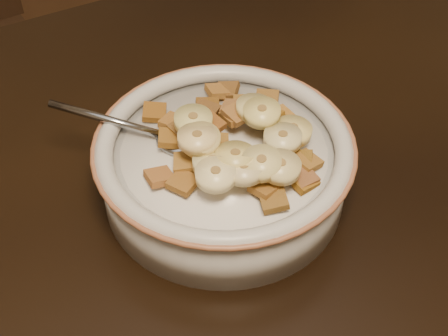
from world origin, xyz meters
TOP-DOWN VIEW (x-y plane):
  - cereal_bowl at (0.17, 0.09)m, footprint 0.21×0.21m
  - milk at (0.17, 0.09)m, footprint 0.17×0.17m
  - spoon at (0.15, 0.11)m, footprint 0.06×0.06m
  - cereal_square_0 at (0.15, 0.11)m, footprint 0.02×0.02m
  - cereal_square_1 at (0.14, 0.11)m, footprint 0.03×0.03m
  - cereal_square_2 at (0.16, 0.08)m, footprint 0.03×0.03m
  - cereal_square_3 at (0.19, 0.04)m, footprint 0.03×0.03m
  - cereal_square_4 at (0.20, 0.15)m, footprint 0.02×0.02m
  - cereal_square_5 at (0.23, 0.12)m, footprint 0.03×0.03m
  - cereal_square_6 at (0.17, 0.10)m, footprint 0.02×0.02m
  - cereal_square_7 at (0.23, 0.07)m, footprint 0.02×0.02m
  - cereal_square_8 at (0.21, 0.15)m, footprint 0.03×0.03m
  - cereal_square_9 at (0.13, 0.08)m, footprint 0.03×0.03m
  - cereal_square_10 at (0.22, 0.09)m, footprint 0.03×0.03m
  - cereal_square_11 at (0.21, 0.12)m, footprint 0.03×0.03m
  - cereal_square_12 at (0.22, 0.03)m, footprint 0.02×0.02m
  - cereal_square_13 at (0.18, 0.13)m, footprint 0.03×0.03m
  - cereal_square_14 at (0.12, 0.06)m, footprint 0.03×0.03m
  - cereal_square_15 at (0.21, 0.02)m, footprint 0.02×0.02m
  - cereal_square_16 at (0.11, 0.08)m, footprint 0.02×0.02m
  - cereal_square_17 at (0.20, 0.03)m, footprint 0.02×0.02m
  - cereal_square_18 at (0.18, 0.12)m, footprint 0.03×0.03m
  - cereal_square_19 at (0.19, 0.10)m, footprint 0.02×0.02m
  - cereal_square_20 at (0.15, 0.13)m, footprint 0.03×0.03m
  - cereal_square_21 at (0.22, 0.04)m, footprint 0.03×0.03m
  - cereal_square_22 at (0.17, 0.03)m, footprint 0.02×0.02m
  - cereal_square_23 at (0.20, 0.11)m, footprint 0.03×0.03m
  - cereal_square_24 at (0.19, 0.10)m, footprint 0.02×0.02m
  - cereal_square_25 at (0.23, 0.09)m, footprint 0.02×0.02m
  - cereal_square_26 at (0.17, 0.01)m, footprint 0.03×0.03m
  - cereal_square_27 at (0.21, 0.02)m, footprint 0.02×0.02m
  - cereal_square_28 at (0.14, 0.15)m, footprint 0.03×0.03m
  - banana_slice_0 at (0.21, 0.06)m, footprint 0.03×0.03m
  - banana_slice_1 at (0.16, 0.04)m, footprint 0.03×0.03m
  - banana_slice_2 at (0.14, 0.04)m, footprint 0.04×0.04m
  - banana_slice_3 at (0.21, 0.09)m, footprint 0.04×0.04m
  - banana_slice_4 at (0.15, 0.10)m, footprint 0.04×0.04m
  - banana_slice_5 at (0.19, 0.03)m, footprint 0.04×0.04m
  - banana_slice_6 at (0.16, 0.05)m, footprint 0.04×0.04m
  - banana_slice_7 at (0.21, 0.08)m, footprint 0.04×0.04m
  - banana_slice_8 at (0.14, 0.08)m, footprint 0.04×0.04m
  - banana_slice_9 at (0.15, 0.06)m, footprint 0.04×0.04m
  - banana_slice_10 at (0.15, 0.08)m, footprint 0.04×0.04m
  - banana_slice_11 at (0.18, 0.04)m, footprint 0.04×0.04m
  - banana_slice_12 at (0.22, 0.06)m, footprint 0.04×0.04m

SIDE VIEW (x-z plane):
  - cereal_bowl at x=0.17m, z-range 0.75..0.80m
  - milk at x=0.17m, z-range 0.80..0.80m
  - spoon at x=0.15m, z-range 0.80..0.81m
  - cereal_square_27 at x=0.21m, z-range 0.80..0.81m
  - cereal_square_8 at x=0.21m, z-range 0.80..0.81m
  - cereal_square_7 at x=0.23m, z-range 0.80..0.81m
  - cereal_square_17 at x=0.20m, z-range 0.80..0.81m
  - cereal_square_15 at x=0.21m, z-range 0.80..0.81m
  - cereal_square_5 at x=0.23m, z-range 0.80..0.81m
  - cereal_square_21 at x=0.22m, z-range 0.80..0.81m
  - cereal_square_28 at x=0.14m, z-range 0.80..0.81m
  - cereal_square_4 at x=0.20m, z-range 0.80..0.81m
  - cereal_square_11 at x=0.21m, z-range 0.80..0.81m
  - cereal_square_25 at x=0.23m, z-range 0.80..0.81m
  - cereal_square_16 at x=0.11m, z-range 0.80..0.81m
  - cereal_square_12 at x=0.22m, z-range 0.80..0.81m
  - cereal_square_26 at x=0.17m, z-range 0.80..0.81m
  - cereal_square_3 at x=0.19m, z-range 0.80..0.82m
  - cereal_square_14 at x=0.12m, z-range 0.81..0.81m
  - cereal_square_22 at x=0.17m, z-range 0.80..0.82m
  - cereal_square_20 at x=0.15m, z-range 0.81..0.81m
  - cereal_square_13 at x=0.18m, z-range 0.81..0.82m
  - cereal_square_1 at x=0.14m, z-range 0.81..0.82m
  - cereal_square_9 at x=0.13m, z-range 0.81..0.82m
  - cereal_square_10 at x=0.22m, z-range 0.81..0.82m
  - cereal_square_0 at x=0.15m, z-range 0.81..0.82m
  - cereal_square_19 at x=0.19m, z-range 0.81..0.82m
  - cereal_square_23 at x=0.20m, z-range 0.81..0.82m
  - cereal_square_18 at x=0.18m, z-range 0.81..0.82m
  - banana_slice_12 at x=0.22m, z-range 0.81..0.82m
  - cereal_square_24 at x=0.19m, z-range 0.81..0.82m
  - banana_slice_0 at x=0.21m, z-range 0.82..0.83m
  - cereal_square_2 at x=0.16m, z-range 0.82..0.83m
  - banana_slice_5 at x=0.19m, z-range 0.82..0.83m
  - banana_slice_9 at x=0.15m, z-range 0.82..0.83m
  - banana_slice_1 at x=0.16m, z-range 0.82..0.83m
  - cereal_square_6 at x=0.17m, z-range 0.82..0.83m
  - banana_slice_3 at x=0.21m, z-range 0.82..0.83m
  - banana_slice_6 at x=0.16m, z-range 0.82..0.83m
  - banana_slice_2 at x=0.14m, z-range 0.82..0.83m
  - banana_slice_11 at x=0.18m, z-range 0.82..0.83m
  - banana_slice_7 at x=0.21m, z-range 0.82..0.83m
  - banana_slice_10 at x=0.15m, z-range 0.82..0.84m
  - banana_slice_4 at x=0.15m, z-range 0.83..0.84m
  - banana_slice_8 at x=0.14m, z-range 0.83..0.84m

